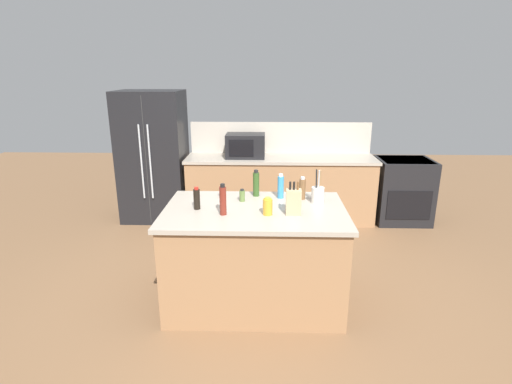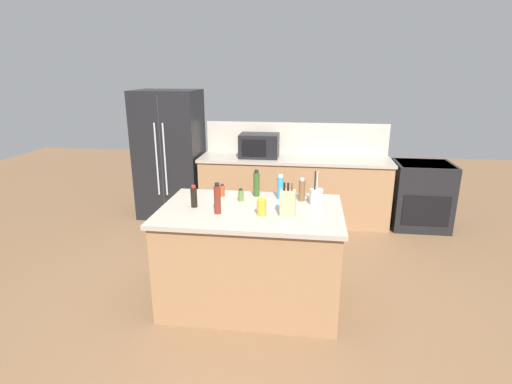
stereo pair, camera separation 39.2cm
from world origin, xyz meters
name	(u,v)px [view 1 (the left image)]	position (x,y,z in m)	size (l,w,h in m)	color
ground_plane	(255,300)	(0.00, 0.00, 0.00)	(14.00, 14.00, 0.00)	brown
back_counter_run	(280,189)	(0.30, 2.20, 0.47)	(2.71, 0.66, 0.94)	#936B47
wall_backsplash	(280,138)	(0.30, 2.52, 1.17)	(2.67, 0.03, 0.46)	#B2A899
kitchen_island	(255,256)	(0.00, 0.00, 0.47)	(1.64, 1.06, 0.94)	#936B47
refrigerator	(153,156)	(-1.55, 2.25, 0.93)	(0.91, 0.75, 1.87)	black
range_oven	(403,190)	(2.07, 2.20, 0.47)	(0.76, 0.65, 0.92)	black
microwave	(245,146)	(-0.20, 2.20, 1.11)	(0.55, 0.39, 0.33)	black
knife_block	(294,202)	(0.34, -0.12, 1.05)	(0.13, 0.10, 0.29)	tan
utensil_crock	(318,194)	(0.59, 0.19, 1.02)	(0.12, 0.12, 0.32)	beige
dish_soap_bottle	(281,187)	(0.24, 0.33, 1.05)	(0.06, 0.06, 0.24)	#3384BC
pepper_grinder	(302,189)	(0.45, 0.29, 1.04)	(0.06, 0.06, 0.22)	brown
honey_jar	(268,207)	(0.12, -0.15, 1.01)	(0.08, 0.08, 0.16)	gold
vinegar_bottle	(223,200)	(-0.27, -0.16, 1.07)	(0.06, 0.06, 0.28)	maroon
spice_jar_oregano	(242,196)	(-0.13, 0.21, 1.00)	(0.05, 0.05, 0.12)	#567038
soy_sauce_bottle	(197,199)	(-0.52, -0.02, 1.04)	(0.06, 0.06, 0.20)	black
spice_jar_paprika	(222,192)	(-0.33, 0.33, 1.00)	(0.05, 0.05, 0.12)	#B73D1E
olive_oil_bottle	(256,184)	(0.00, 0.38, 1.06)	(0.06, 0.06, 0.27)	#2D4C1E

